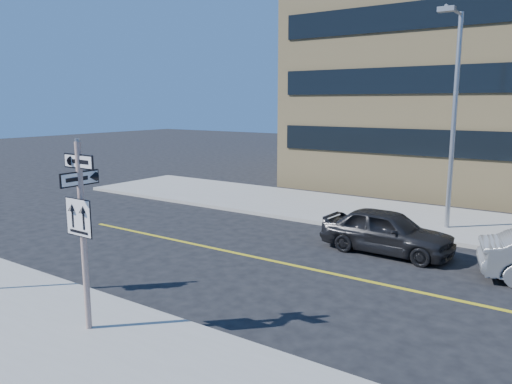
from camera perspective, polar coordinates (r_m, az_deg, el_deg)
The scene contains 5 objects.
ground at distance 13.23m, azimuth -9.61°, elevation -11.82°, with size 120.00×120.00×0.00m, color black.
sign_pole at distance 10.94m, azimuth -19.26°, elevation -3.54°, with size 0.92×0.92×4.06m.
parked_car_a at distance 17.06m, azimuth 14.73°, elevation -4.36°, with size 4.34×1.74×1.48m, color black.
streetlight_a at distance 19.99m, azimuth 21.62°, elevation 9.00°, with size 0.55×2.25×8.00m.
building_brick at distance 34.57m, azimuth 24.51°, elevation 16.07°, with size 18.00×18.00×18.00m, color tan.
Camera 1 is at (8.69, -8.67, 4.92)m, focal length 35.00 mm.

